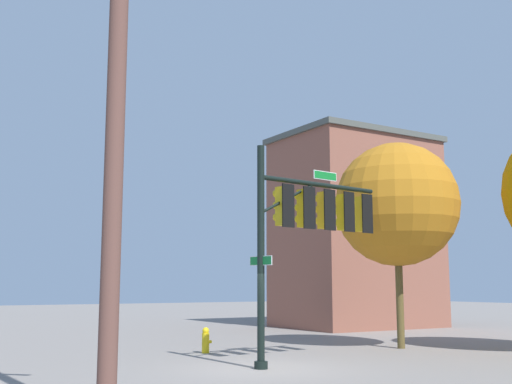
{
  "coord_description": "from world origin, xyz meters",
  "views": [
    {
      "loc": [
        -9.18,
        -14.76,
        2.2
      ],
      "look_at": [
        -0.33,
        -0.29,
        4.67
      ],
      "focal_mm": 44.86,
      "sensor_mm": 36.0,
      "label": 1
    }
  ],
  "objects_px": {
    "signal_pole_assembly": "(312,218)",
    "tree_mid": "(397,204)",
    "utility_pole": "(115,144)",
    "brick_building": "(356,230)",
    "fire_hydrant": "(206,340)"
  },
  "relations": [
    {
      "from": "signal_pole_assembly",
      "to": "tree_mid",
      "type": "distance_m",
      "value": 5.6
    },
    {
      "from": "tree_mid",
      "to": "utility_pole",
      "type": "bearing_deg",
      "value": -152.27
    },
    {
      "from": "utility_pole",
      "to": "brick_building",
      "type": "bearing_deg",
      "value": 40.65
    },
    {
      "from": "utility_pole",
      "to": "signal_pole_assembly",
      "type": "bearing_deg",
      "value": 32.49
    },
    {
      "from": "utility_pole",
      "to": "fire_hydrant",
      "type": "height_order",
      "value": "utility_pole"
    },
    {
      "from": "utility_pole",
      "to": "tree_mid",
      "type": "relative_size",
      "value": 1.2
    },
    {
      "from": "signal_pole_assembly",
      "to": "brick_building",
      "type": "relative_size",
      "value": 0.59
    },
    {
      "from": "utility_pole",
      "to": "tree_mid",
      "type": "bearing_deg",
      "value": 27.73
    },
    {
      "from": "fire_hydrant",
      "to": "tree_mid",
      "type": "height_order",
      "value": "tree_mid"
    },
    {
      "from": "fire_hydrant",
      "to": "brick_building",
      "type": "xyz_separation_m",
      "value": [
        12.87,
        7.52,
        4.72
      ]
    },
    {
      "from": "signal_pole_assembly",
      "to": "fire_hydrant",
      "type": "bearing_deg",
      "value": 108.63
    },
    {
      "from": "brick_building",
      "to": "utility_pole",
      "type": "bearing_deg",
      "value": -139.35
    },
    {
      "from": "signal_pole_assembly",
      "to": "tree_mid",
      "type": "bearing_deg",
      "value": 19.85
    },
    {
      "from": "fire_hydrant",
      "to": "brick_building",
      "type": "bearing_deg",
      "value": 30.29
    },
    {
      "from": "signal_pole_assembly",
      "to": "fire_hydrant",
      "type": "xyz_separation_m",
      "value": [
        -1.37,
        4.06,
        -3.72
      ]
    }
  ]
}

